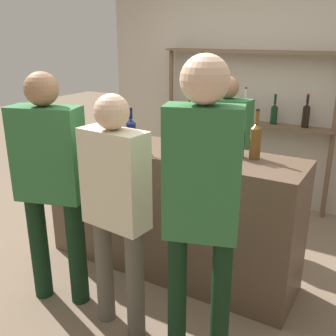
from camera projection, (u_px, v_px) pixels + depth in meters
name	position (u px, v px, depth m)	size (l,w,h in m)	color
ground_plane	(168.00, 266.00, 3.39)	(16.00, 16.00, 0.00)	#7A6651
bar_counter	(168.00, 211.00, 3.22)	(2.11, 0.55, 1.06)	brown
back_wall	(252.00, 80.00, 4.47)	(3.71, 0.12, 2.80)	#B2A899
back_shelf	(245.00, 105.00, 4.40)	(1.97, 0.18, 1.74)	brown
counter_bottle_0	(239.00, 141.00, 2.80)	(0.08, 0.08, 0.31)	black
counter_bottle_1	(256.00, 140.00, 2.76)	(0.08, 0.08, 0.36)	brown
counter_bottle_2	(131.00, 133.00, 2.99)	(0.07, 0.07, 0.32)	#0F1956
wine_glass	(179.00, 136.00, 2.91)	(0.09, 0.09, 0.16)	silver
cork_jar	(204.00, 147.00, 2.87)	(0.12, 0.12, 0.12)	silver
server_behind_counter	(225.00, 145.00, 3.75)	(0.46, 0.21, 1.54)	black
customer_left	(50.00, 176.00, 2.68)	(0.51, 0.34, 1.68)	black
customer_right	(202.00, 197.00, 2.01)	(0.42, 0.28, 1.82)	black
customer_center	(116.00, 201.00, 2.41)	(0.44, 0.22, 1.59)	#575347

